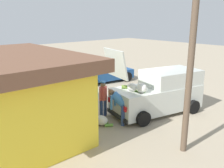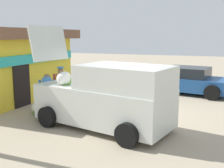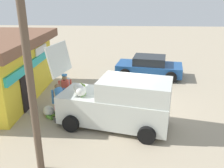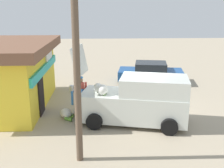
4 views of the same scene
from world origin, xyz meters
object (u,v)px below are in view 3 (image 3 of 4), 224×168
Objects in this scene: customer_bending at (60,100)px; vendor_standing at (65,90)px; parked_sedan at (149,67)px; paint_bucket at (68,81)px; delivery_van at (118,103)px; unloaded_banana_pile at (49,111)px.

vendor_standing is at bearing 2.09° from customer_bending.
parked_sedan is at bearing -39.56° from vendor_standing.
vendor_standing is 5.13× the size of paint_bucket.
vendor_standing reaches higher than customer_bending.
customer_bending is at bearing 82.89° from delivery_van.
delivery_van is 14.69× the size of paint_bucket.
delivery_van is at bearing -145.91° from paint_bucket.
delivery_van is 2.32m from customer_bending.
unloaded_banana_pile is at bearing -178.30° from paint_bucket.
unloaded_banana_pile is 3.86m from paint_bucket.
delivery_van reaches higher than vendor_standing.
parked_sedan is (6.15, -1.70, -0.35)m from delivery_van.
delivery_van reaches higher than unloaded_banana_pile.
parked_sedan is 7.20m from unloaded_banana_pile.
paint_bucket is (3.25, 0.72, -0.77)m from vendor_standing.
parked_sedan is 6.35m from vendor_standing.
customer_bending is at bearing -169.90° from paint_bucket.
delivery_van is at bearing -97.11° from customer_bending.
customer_bending reaches higher than paint_bucket.
vendor_standing reaches higher than parked_sedan.
parked_sedan is 7.11m from customer_bending.
vendor_standing is (1.26, 2.34, -0.03)m from delivery_van.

